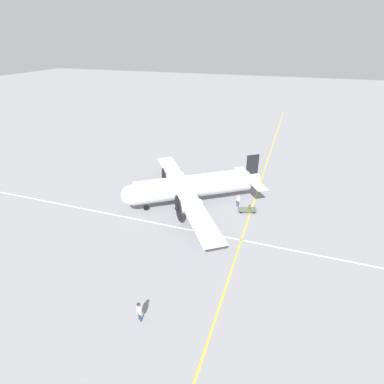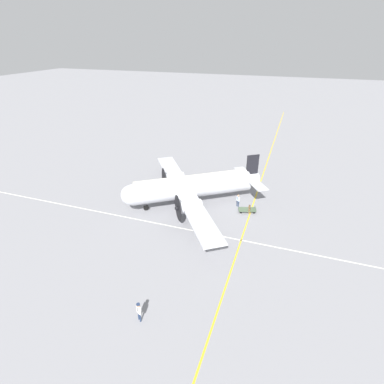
% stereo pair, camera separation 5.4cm
% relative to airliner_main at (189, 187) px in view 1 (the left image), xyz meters
% --- Properties ---
extents(ground_plane, '(300.00, 300.00, 0.00)m').
position_rel_airliner_main_xyz_m(ground_plane, '(-0.26, 0.36, -2.59)').
color(ground_plane, gray).
extents(apron_line_eastwest, '(120.00, 0.16, 0.01)m').
position_rel_airliner_main_xyz_m(apron_line_eastwest, '(-0.26, 8.06, -2.58)').
color(apron_line_eastwest, gold).
rests_on(apron_line_eastwest, ground_plane).
extents(apron_line_northsouth, '(0.16, 120.00, 0.01)m').
position_rel_airliner_main_xyz_m(apron_line_northsouth, '(5.57, 0.36, -2.58)').
color(apron_line_northsouth, silver).
rests_on(apron_line_northsouth, ground_plane).
extents(airliner_main, '(21.19, 18.42, 5.99)m').
position_rel_airliner_main_xyz_m(airliner_main, '(0.00, 0.00, 0.00)').
color(airliner_main, silver).
rests_on(airliner_main, ground_plane).
extents(crew_foreground, '(0.41, 0.52, 1.77)m').
position_rel_airliner_main_xyz_m(crew_foreground, '(18.44, 2.54, -1.48)').
color(crew_foreground, navy).
rests_on(crew_foreground, ground_plane).
extents(passenger_boarding, '(0.39, 0.49, 1.72)m').
position_rel_airliner_main_xyz_m(passenger_boarding, '(-1.54, 6.21, -1.53)').
color(passenger_boarding, navy).
rests_on(passenger_boarding, ground_plane).
extents(suitcase_near_door, '(0.50, 0.19, 0.62)m').
position_rel_airliner_main_xyz_m(suitcase_near_door, '(-0.46, 7.93, -2.29)').
color(suitcase_near_door, brown).
rests_on(suitcase_near_door, ground_plane).
extents(suitcase_upright_spare, '(0.50, 0.20, 0.61)m').
position_rel_airliner_main_xyz_m(suitcase_upright_spare, '(-1.25, 7.79, -2.30)').
color(suitcase_upright_spare, brown).
rests_on(suitcase_upright_spare, ground_plane).
extents(baggage_cart, '(1.77, 2.41, 0.56)m').
position_rel_airliner_main_xyz_m(baggage_cart, '(-0.64, 7.62, -2.31)').
color(baggage_cart, '#4C6047').
rests_on(baggage_cart, ground_plane).
extents(traffic_cone, '(0.49, 0.49, 0.64)m').
position_rel_airliner_main_xyz_m(traffic_cone, '(6.28, 4.34, -2.28)').
color(traffic_cone, orange).
rests_on(traffic_cone, ground_plane).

